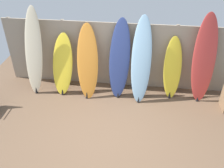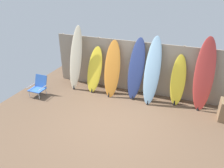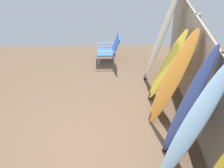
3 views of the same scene
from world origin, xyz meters
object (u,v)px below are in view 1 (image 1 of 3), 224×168
object	(u,v)px
surfboard_yellow_5	(172,69)
surfboard_red_6	(204,60)
surfboard_orange_2	(88,62)
surfboard_yellow_1	(63,65)
surfboard_skyblue_4	(141,61)
surfboard_navy_3	(119,60)
surfboard_cream_0	(34,52)

from	to	relation	value
surfboard_yellow_5	surfboard_red_6	distance (m)	0.78
surfboard_orange_2	surfboard_yellow_5	xyz separation A→B (m)	(2.14, 0.16, -0.13)
surfboard_yellow_1	surfboard_skyblue_4	xyz separation A→B (m)	(2.02, -0.02, 0.27)
surfboard_navy_3	surfboard_yellow_5	bearing A→B (deg)	3.27
surfboard_orange_2	surfboard_red_6	world-z (taller)	surfboard_red_6
surfboard_orange_2	surfboard_red_6	size ratio (longest dim) A/B	0.83
surfboard_skyblue_4	surfboard_red_6	xyz separation A→B (m)	(1.51, 0.13, 0.06)
surfboard_orange_2	surfboard_navy_3	distance (m)	0.81
surfboard_yellow_1	surfboard_red_6	distance (m)	3.55
surfboard_skyblue_4	surfboard_cream_0	bearing A→B (deg)	179.69
surfboard_orange_2	surfboard_skyblue_4	world-z (taller)	surfboard_skyblue_4
surfboard_yellow_1	surfboard_red_6	world-z (taller)	surfboard_red_6
surfboard_yellow_1	surfboard_navy_3	bearing A→B (deg)	1.88
surfboard_navy_3	surfboard_red_6	xyz separation A→B (m)	(2.05, 0.06, 0.11)
surfboard_skyblue_4	surfboard_red_6	bearing A→B (deg)	5.08
surfboard_cream_0	surfboard_yellow_1	world-z (taller)	surfboard_cream_0
surfboard_red_6	surfboard_navy_3	bearing A→B (deg)	-178.31
surfboard_yellow_1	surfboard_skyblue_4	distance (m)	2.04
surfboard_yellow_1	surfboard_orange_2	distance (m)	0.69
surfboard_yellow_1	surfboard_navy_3	size ratio (longest dim) A/B	0.77
surfboard_cream_0	surfboard_navy_3	distance (m)	2.20
surfboard_red_6	surfboard_cream_0	bearing A→B (deg)	-178.40
surfboard_cream_0	surfboard_red_6	distance (m)	4.25
surfboard_yellow_1	surfboard_cream_0	bearing A→B (deg)	-179.22
surfboard_navy_3	surfboard_yellow_1	bearing A→B (deg)	-178.12
surfboard_orange_2	surfboard_yellow_5	size ratio (longest dim) A/B	1.16
surfboard_navy_3	surfboard_red_6	world-z (taller)	surfboard_red_6
surfboard_cream_0	surfboard_yellow_5	xyz separation A→B (m)	(3.54, 0.14, -0.32)
surfboard_navy_3	surfboard_skyblue_4	bearing A→B (deg)	-7.70
surfboard_navy_3	surfboard_red_6	size ratio (longest dim) A/B	0.90
surfboard_orange_2	surfboard_skyblue_4	xyz separation A→B (m)	(1.34, 0.01, 0.13)
surfboard_cream_0	surfboard_yellow_1	bearing A→B (deg)	0.78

